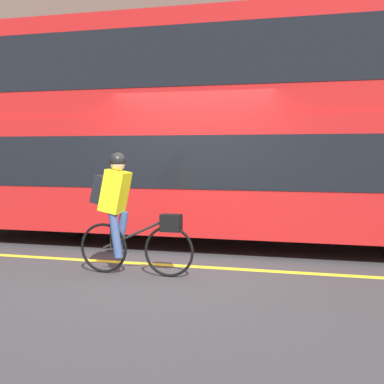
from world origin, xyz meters
name	(u,v)px	position (x,y,z in m)	size (l,w,h in m)	color
ground_plane	(174,267)	(0.00, 0.00, 0.00)	(80.00, 80.00, 0.00)	#38383A
road_center_line	(177,265)	(0.00, 0.10, 0.00)	(50.00, 0.14, 0.01)	yellow
sidewalk_curb	(245,215)	(0.00, 5.65, 0.07)	(60.00, 2.48, 0.14)	gray
building_facade	(255,82)	(0.00, 7.03, 3.39)	(60.00, 0.30, 6.78)	brown
bus	(261,122)	(0.88, 2.05, 2.09)	(11.49, 2.50, 3.77)	black
cyclist_on_bike	(123,209)	(-0.52, -0.56, 0.86)	(1.56, 0.32, 1.59)	black
trash_bin	(67,190)	(-4.66, 5.52, 0.58)	(0.45, 0.45, 0.88)	#515156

